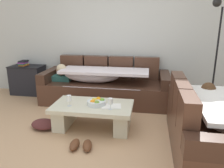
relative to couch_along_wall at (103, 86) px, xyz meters
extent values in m
plane|color=tan|center=(0.22, -1.63, -0.33)|extent=(14.00, 14.00, 0.00)
cube|color=#B5BDBD|center=(0.22, 0.52, 1.02)|extent=(9.00, 0.10, 2.70)
cube|color=#482C20|center=(0.04, -0.03, -0.12)|extent=(2.49, 0.92, 0.42)
cube|color=#482C20|center=(-0.76, 0.35, 0.32)|extent=(0.50, 0.16, 0.46)
cube|color=#482C20|center=(-0.22, 0.35, 0.32)|extent=(0.50, 0.16, 0.46)
cube|color=#482C20|center=(0.31, 0.35, 0.32)|extent=(0.50, 0.16, 0.46)
cube|color=#482C20|center=(0.84, 0.35, 0.32)|extent=(0.50, 0.16, 0.46)
cube|color=#392319|center=(-1.11, -0.03, 0.19)|extent=(0.18, 0.92, 0.20)
cube|color=#392319|center=(1.20, -0.03, 0.19)|extent=(0.18, 0.92, 0.20)
cube|color=#2D6660|center=(-0.84, -0.04, 0.15)|extent=(0.36, 0.28, 0.11)
sphere|color=#936B4C|center=(-0.84, -0.08, 0.31)|extent=(0.21, 0.21, 0.21)
sphere|color=#CCB793|center=(-0.84, -0.08, 0.34)|extent=(0.20, 0.20, 0.20)
ellipsoid|color=silver|center=(-0.22, -0.08, 0.23)|extent=(1.10, 0.44, 0.28)
cube|color=silver|center=(0.04, -0.10, 0.33)|extent=(1.70, 0.60, 0.05)
cube|color=silver|center=(0.04, -0.47, -0.10)|extent=(1.44, 0.04, 0.38)
cube|color=#482C20|center=(1.68, -1.58, -0.12)|extent=(0.92, 1.78, 0.42)
cube|color=#482C20|center=(1.30, -2.05, 0.32)|extent=(0.16, 0.45, 0.46)
cube|color=#482C20|center=(1.30, -1.58, 0.32)|extent=(0.16, 0.45, 0.46)
cube|color=#482C20|center=(1.30, -1.11, 0.32)|extent=(0.16, 0.45, 0.46)
cube|color=#392319|center=(1.68, -0.78, 0.19)|extent=(0.92, 0.18, 0.20)
cube|color=#2D6660|center=(1.69, -1.05, 0.15)|extent=(0.28, 0.36, 0.11)
sphere|color=beige|center=(1.73, -1.05, 0.31)|extent=(0.21, 0.21, 0.21)
sphere|color=#4C331E|center=(1.73, -1.05, 0.34)|extent=(0.20, 0.20, 0.20)
ellipsoid|color=white|center=(1.73, -1.67, 0.23)|extent=(0.44, 0.86, 0.28)
cube|color=white|center=(1.75, -1.58, 0.33)|extent=(0.60, 1.31, 0.05)
cube|color=beige|center=(0.08, -1.18, 0.02)|extent=(1.20, 0.68, 0.06)
cube|color=beige|center=(-0.38, -1.18, -0.17)|extent=(0.20, 0.54, 0.32)
cube|color=beige|center=(0.54, -1.18, -0.17)|extent=(0.20, 0.54, 0.32)
cylinder|color=silver|center=(0.14, -1.19, 0.09)|extent=(0.28, 0.28, 0.07)
sphere|color=gold|center=(0.10, -1.16, 0.11)|extent=(0.08, 0.08, 0.08)
sphere|color=#5F982C|center=(0.22, -1.15, 0.11)|extent=(0.08, 0.08, 0.08)
sphere|color=olive|center=(0.17, -1.26, 0.11)|extent=(0.08, 0.08, 0.08)
sphere|color=orange|center=(0.09, -1.24, 0.11)|extent=(0.08, 0.08, 0.08)
sphere|color=orange|center=(0.15, -1.10, 0.11)|extent=(0.08, 0.08, 0.08)
cylinder|color=silver|center=(-0.25, -1.30, 0.05)|extent=(0.06, 0.06, 0.01)
cylinder|color=silver|center=(-0.25, -1.30, 0.10)|extent=(0.01, 0.01, 0.07)
cylinder|color=silver|center=(-0.25, -1.30, 0.18)|extent=(0.07, 0.07, 0.08)
cylinder|color=silver|center=(0.38, -1.32, 0.05)|extent=(0.06, 0.06, 0.01)
cylinder|color=silver|center=(0.38, -1.32, 0.10)|extent=(0.01, 0.01, 0.07)
cylinder|color=silver|center=(0.38, -1.32, 0.18)|extent=(0.07, 0.07, 0.08)
cube|color=white|center=(0.37, -1.22, 0.06)|extent=(0.31, 0.25, 0.01)
cube|color=black|center=(-1.78, 0.22, -0.02)|extent=(0.70, 0.42, 0.62)
cube|color=black|center=(-1.78, 0.22, 0.30)|extent=(0.72, 0.44, 0.02)
cube|color=#B76623|center=(-1.85, 0.23, 0.33)|extent=(0.16, 0.21, 0.03)
cube|color=#338C59|center=(-1.87, 0.22, 0.35)|extent=(0.13, 0.18, 0.03)
cube|color=#72337F|center=(-1.86, 0.22, 0.38)|extent=(0.16, 0.22, 0.03)
cube|color=black|center=(-1.85, 0.23, 0.41)|extent=(0.15, 0.21, 0.03)
cylinder|color=black|center=(2.04, -0.10, -0.32)|extent=(0.28, 0.28, 0.02)
cylinder|color=black|center=(2.04, -0.10, 0.59)|extent=(0.03, 0.03, 1.80)
sphere|color=black|center=(1.92, -0.20, 1.55)|extent=(0.14, 0.14, 0.14)
ellipsoid|color=#59331E|center=(-0.02, -1.78, -0.28)|extent=(0.15, 0.28, 0.09)
ellipsoid|color=#59331E|center=(0.15, -1.77, -0.28)|extent=(0.19, 0.29, 0.09)
ellipsoid|color=#4C2323|center=(-0.67, -1.32, -0.27)|extent=(0.48, 0.43, 0.12)
camera|label=1|loc=(0.89, -4.24, 1.27)|focal=35.85mm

